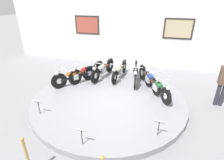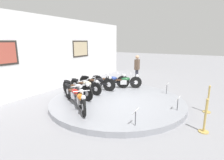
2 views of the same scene
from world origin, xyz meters
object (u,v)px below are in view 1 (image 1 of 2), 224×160
(info_placard_front_left, at_px, (38,104))
(motorcycle_orange, at_px, (74,76))
(motorcycle_cream, at_px, (119,70))
(motorcycle_green, at_px, (157,86))
(info_placard_front_right, at_px, (159,124))
(motorcycle_blue, at_px, (149,78))
(visitor_standing, at_px, (224,80))
(motorcycle_silver, at_px, (103,69))
(info_placard_front_centre, at_px, (81,133))
(motorcycle_red, at_px, (87,71))
(motorcycle_black, at_px, (136,73))

(info_placard_front_left, bearing_deg, motorcycle_orange, 86.58)
(motorcycle_cream, distance_m, motorcycle_green, 2.01)
(motorcycle_orange, relative_size, info_placard_front_right, 3.07)
(motorcycle_orange, distance_m, motorcycle_blue, 3.08)
(motorcycle_cream, xyz_separation_m, motorcycle_green, (1.68, -1.11, 0.00))
(info_placard_front_left, height_order, visitor_standing, visitor_standing)
(motorcycle_silver, relative_size, info_placard_front_centre, 3.89)
(motorcycle_red, bearing_deg, motorcycle_green, -10.82)
(motorcycle_black, bearing_deg, motorcycle_cream, 169.45)
(motorcycle_red, height_order, motorcycle_cream, motorcycle_red)
(motorcycle_silver, xyz_separation_m, motorcycle_blue, (2.09, -0.39, -0.00))
(info_placard_front_right, bearing_deg, visitor_standing, 49.05)
(motorcycle_blue, relative_size, info_placard_front_centre, 3.53)
(motorcycle_silver, bearing_deg, info_placard_front_right, -50.85)
(info_placard_front_centre, relative_size, info_placard_front_right, 1.00)
(motorcycle_black, relative_size, visitor_standing, 1.16)
(motorcycle_blue, bearing_deg, motorcycle_black, 146.90)
(motorcycle_cream, height_order, visitor_standing, visitor_standing)
(motorcycle_cream, bearing_deg, motorcycle_red, -158.29)
(motorcycle_red, bearing_deg, motorcycle_silver, 33.40)
(motorcycle_orange, distance_m, motorcycle_black, 2.61)
(motorcycle_cream, distance_m, info_placard_front_centre, 4.09)
(motorcycle_black, relative_size, info_placard_front_left, 3.91)
(motorcycle_red, relative_size, info_placard_front_right, 3.57)
(motorcycle_orange, relative_size, info_placard_front_left, 3.07)
(motorcycle_red, bearing_deg, motorcycle_cream, 21.71)
(motorcycle_red, height_order, info_placard_front_right, motorcycle_red)
(motorcycle_cream, relative_size, motorcycle_green, 1.13)
(motorcycle_cream, relative_size, info_placard_front_centre, 3.81)
(motorcycle_orange, xyz_separation_m, visitor_standing, (5.52, 0.17, 0.41))
(motorcycle_orange, relative_size, motorcycle_silver, 0.79)
(motorcycle_red, xyz_separation_m, motorcycle_blue, (2.69, 0.00, 0.00))
(motorcycle_red, relative_size, visitor_standing, 1.06)
(motorcycle_green, relative_size, info_placard_front_left, 3.36)
(motorcycle_orange, height_order, visitor_standing, visitor_standing)
(motorcycle_green, bearing_deg, info_placard_front_left, -148.18)
(motorcycle_blue, height_order, info_placard_front_left, motorcycle_blue)
(info_placard_front_right, height_order, visitor_standing, visitor_standing)
(motorcycle_green, bearing_deg, info_placard_front_right, -86.45)
(motorcycle_black, xyz_separation_m, info_placard_front_right, (1.07, -3.14, -0.03))
(motorcycle_cream, bearing_deg, info_placard_front_left, -118.89)
(motorcycle_cream, bearing_deg, info_placard_front_centre, -89.94)
(motorcycle_silver, bearing_deg, motorcycle_cream, 10.53)
(info_placard_front_left, bearing_deg, motorcycle_black, 50.88)
(motorcycle_red, distance_m, motorcycle_black, 2.12)
(motorcycle_green, xyz_separation_m, info_placard_front_left, (-3.49, -2.16, -0.01))
(motorcycle_cream, bearing_deg, motorcycle_green, -33.44)
(info_placard_front_left, distance_m, visitor_standing, 6.13)
(info_placard_front_left, xyz_separation_m, info_placard_front_right, (3.62, 0.00, 0.00))
(motorcycle_green, xyz_separation_m, info_placard_front_centre, (-1.68, -2.98, -0.01))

